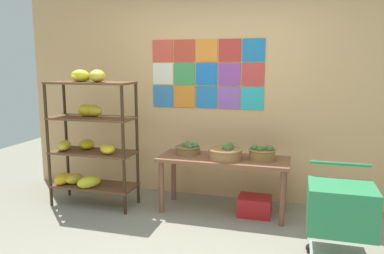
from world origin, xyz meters
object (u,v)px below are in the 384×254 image
object	(u,v)px
display_table	(223,165)
shopping_cart	(341,211)
banana_shelf_unit	(88,131)
fruit_basket_right	(262,153)
fruit_basket_back_left	(188,149)
produce_crate_under_table	(255,206)
fruit_basket_back_right	(226,152)

from	to	relation	value
display_table	shopping_cart	xyz separation A→B (m)	(1.17, -0.90, -0.07)
banana_shelf_unit	shopping_cart	xyz separation A→B (m)	(2.76, -0.68, -0.43)
fruit_basket_right	display_table	bearing A→B (deg)	-173.94
display_table	fruit_basket_back_left	distance (m)	0.47
banana_shelf_unit	fruit_basket_right	size ratio (longest dim) A/B	5.31
display_table	produce_crate_under_table	xyz separation A→B (m)	(0.37, -0.01, -0.45)
fruit_basket_back_left	fruit_basket_right	xyz separation A→B (m)	(0.87, -0.03, 0.01)
fruit_basket_right	shopping_cart	distance (m)	1.22
fruit_basket_back_left	produce_crate_under_table	world-z (taller)	fruit_basket_back_left
display_table	fruit_basket_back_right	size ratio (longest dim) A/B	3.74
fruit_basket_back_right	produce_crate_under_table	bearing A→B (deg)	6.52
banana_shelf_unit	shopping_cart	distance (m)	2.87
fruit_basket_back_right	produce_crate_under_table	distance (m)	0.70
fruit_basket_right	produce_crate_under_table	distance (m)	0.61
banana_shelf_unit	produce_crate_under_table	distance (m)	2.13
produce_crate_under_table	fruit_basket_right	bearing A→B (deg)	40.62
fruit_basket_back_right	produce_crate_under_table	size ratio (longest dim) A/B	1.08
fruit_basket_back_right	shopping_cart	bearing A→B (deg)	-36.86
fruit_basket_right	shopping_cart	size ratio (longest dim) A/B	0.37
fruit_basket_back_right	fruit_basket_back_left	xyz separation A→B (m)	(-0.47, 0.12, -0.01)
banana_shelf_unit	produce_crate_under_table	bearing A→B (deg)	6.15
banana_shelf_unit	fruit_basket_back_right	xyz separation A→B (m)	(1.62, 0.17, -0.19)
produce_crate_under_table	fruit_basket_back_right	bearing A→B (deg)	-173.48
display_table	fruit_basket_back_left	bearing A→B (deg)	170.08
display_table	fruit_basket_back_left	size ratio (longest dim) A/B	4.86
display_table	shopping_cart	distance (m)	1.48
display_table	produce_crate_under_table	world-z (taller)	display_table
banana_shelf_unit	fruit_basket_right	bearing A→B (deg)	7.46
display_table	shopping_cart	size ratio (longest dim) A/B	1.75
fruit_basket_back_left	produce_crate_under_table	size ratio (longest dim) A/B	0.83
display_table	fruit_basket_back_right	xyz separation A→B (m)	(0.03, -0.05, 0.16)
display_table	fruit_basket_right	size ratio (longest dim) A/B	4.79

